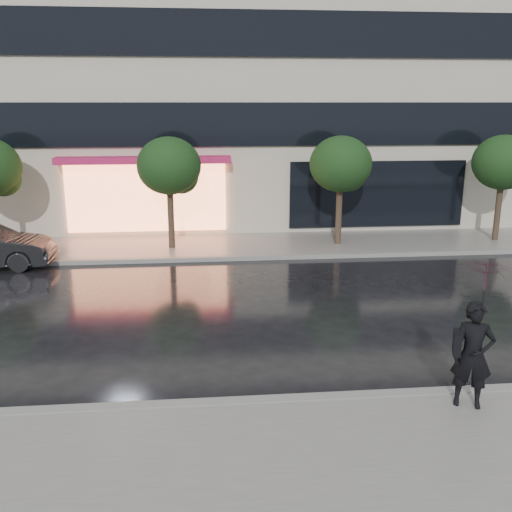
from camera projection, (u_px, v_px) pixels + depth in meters
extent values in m
plane|color=black|center=(305.00, 377.00, 10.96)|extent=(120.00, 120.00, 0.00)
cube|color=slate|center=(347.00, 483.00, 7.83)|extent=(60.00, 4.50, 0.12)
cube|color=slate|center=(255.00, 245.00, 20.80)|extent=(60.00, 3.50, 0.12)
cube|color=gray|center=(315.00, 400.00, 9.99)|extent=(60.00, 0.25, 0.14)
cube|color=gray|center=(260.00, 257.00, 19.11)|extent=(60.00, 0.25, 0.14)
cube|color=#B4AD98|center=(239.00, 14.00, 25.91)|extent=(30.00, 12.00, 18.00)
cube|color=black|center=(251.00, 124.00, 21.31)|extent=(28.00, 0.12, 1.60)
cube|color=black|center=(251.00, 33.00, 20.48)|extent=(28.00, 0.12, 1.60)
cube|color=#FF8C59|center=(146.00, 198.00, 21.64)|extent=(6.00, 0.10, 2.60)
cube|color=#BB1C56|center=(144.00, 160.00, 20.94)|extent=(6.40, 0.70, 0.25)
cube|color=black|center=(377.00, 194.00, 22.48)|extent=(7.00, 0.10, 2.60)
sphere|color=black|center=(3.00, 179.00, 19.30)|extent=(1.20, 1.20, 1.20)
cylinder|color=#33261C|center=(171.00, 220.00, 20.01)|extent=(0.22, 0.22, 2.20)
ellipsoid|color=black|center=(169.00, 166.00, 19.52)|extent=(2.20, 2.20, 1.98)
sphere|color=black|center=(181.00, 177.00, 19.85)|extent=(1.20, 1.20, 1.20)
cylinder|color=#33261C|center=(339.00, 217.00, 20.56)|extent=(0.22, 0.22, 2.20)
ellipsoid|color=black|center=(341.00, 164.00, 20.06)|extent=(2.20, 2.20, 1.98)
sphere|color=black|center=(350.00, 175.00, 20.40)|extent=(1.20, 1.20, 1.20)
cylinder|color=#33261C|center=(497.00, 214.00, 21.11)|extent=(0.22, 0.22, 2.20)
ellipsoid|color=black|center=(503.00, 162.00, 20.61)|extent=(2.20, 2.20, 1.98)
sphere|color=black|center=(510.00, 173.00, 20.94)|extent=(1.20, 1.20, 1.20)
imported|color=black|center=(473.00, 355.00, 9.48)|extent=(0.78, 0.65, 1.84)
imported|color=#3A0A1F|center=(484.00, 288.00, 9.16)|extent=(1.26, 1.27, 0.89)
cylinder|color=black|center=(481.00, 317.00, 9.29)|extent=(0.02, 0.02, 0.92)
cube|color=black|center=(457.00, 342.00, 9.44)|extent=(0.24, 0.37, 0.39)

